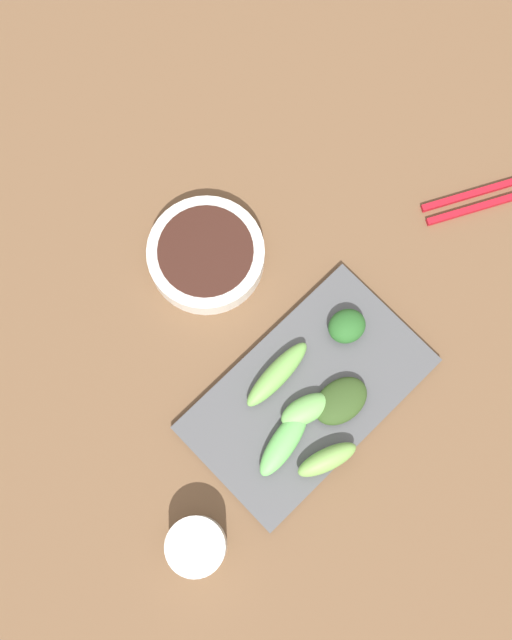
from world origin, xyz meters
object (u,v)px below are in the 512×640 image
(chopsticks, at_px, (510,190))
(tea_cup, at_px, (197,546))
(serving_plate, at_px, (307,394))
(sauce_bowl, at_px, (206,255))

(chopsticks, height_order, tea_cup, tea_cup)
(serving_plate, distance_m, chopsticks, 0.37)
(sauce_bowl, height_order, tea_cup, tea_cup)
(serving_plate, relative_size, tea_cup, 4.32)
(chopsticks, bearing_deg, serving_plate, -62.27)
(chopsticks, bearing_deg, sauce_bowl, -93.86)
(tea_cup, bearing_deg, chopsticks, 93.98)
(serving_plate, height_order, tea_cup, tea_cup)
(chopsticks, relative_size, tea_cup, 3.28)
(sauce_bowl, relative_size, chopsticks, 0.66)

